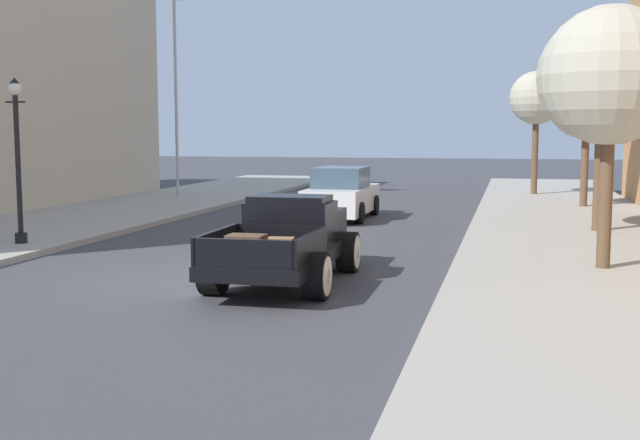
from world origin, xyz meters
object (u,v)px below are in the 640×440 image
flagpole (180,57)px  street_tree_third (587,102)px  street_tree_nearest (610,77)px  street_tree_second (602,78)px  car_background_white (342,195)px  street_tree_farthest (537,99)px  hotrod_truck_black (289,240)px  street_lamp_near (17,148)px

flagpole → street_tree_third: (15.59, -0.97, -1.98)m
street_tree_nearest → street_tree_second: bearing=85.5°
car_background_white → street_tree_farthest: street_tree_farthest is taller
street_tree_second → hotrod_truck_black: bearing=-128.0°
hotrod_truck_black → street_lamp_near: size_ratio=1.29×
street_tree_second → street_tree_nearest: bearing=-94.5°
flagpole → street_lamp_near: bearing=-82.1°
street_tree_third → street_tree_farthest: size_ratio=0.97×
street_tree_farthest → street_tree_nearest: bearing=-87.4°
street_lamp_near → street_tree_nearest: street_tree_nearest is taller
car_background_white → street_tree_nearest: bearing=-50.9°
car_background_white → street_tree_nearest: size_ratio=0.87×
street_lamp_near → street_tree_farthest: bearing=56.4°
street_tree_second → car_background_white: bearing=161.2°
flagpole → street_tree_nearest: bearing=-43.8°
street_tree_nearest → street_lamp_near: bearing=178.4°
hotrod_truck_black → car_background_white: (-1.25, 10.49, 0.01)m
hotrod_truck_black → street_tree_farthest: size_ratio=0.97×
hotrod_truck_black → car_background_white: 10.56m
hotrod_truck_black → street_tree_third: size_ratio=0.99×
car_background_white → street_tree_third: bearing=31.1°
street_lamp_near → street_tree_nearest: size_ratio=0.77×
street_tree_third → car_background_white: bearing=-148.9°
street_tree_second → street_tree_farthest: bearing=95.9°
hotrod_truck_black → street_tree_nearest: (5.74, 1.89, 3.03)m
street_tree_third → hotrod_truck_black: bearing=-113.1°
hotrod_truck_black → street_tree_second: (6.21, 7.94, 3.40)m
flagpole → car_background_white: bearing=-35.6°
hotrod_truck_black → street_tree_second: street_tree_second is taller
street_tree_second → street_tree_third: (0.25, 7.21, -0.36)m
street_tree_third → street_tree_farthest: bearing=106.2°
street_lamp_near → hotrod_truck_black: bearing=-17.3°
flagpole → street_tree_nearest: flagpole is taller
hotrod_truck_black → street_tree_second: 10.64m
street_tree_farthest → street_tree_second: bearing=-84.1°
flagpole → street_tree_second: size_ratio=1.61×
hotrod_truck_black → street_tree_third: (6.46, 15.15, 3.04)m
flagpole → street_tree_farthest: size_ratio=1.79×
street_lamp_near → street_tree_third: bearing=43.4°
car_background_white → flagpole: bearing=144.4°
car_background_white → street_tree_farthest: 12.22m
hotrod_truck_black → street_tree_third: 16.75m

